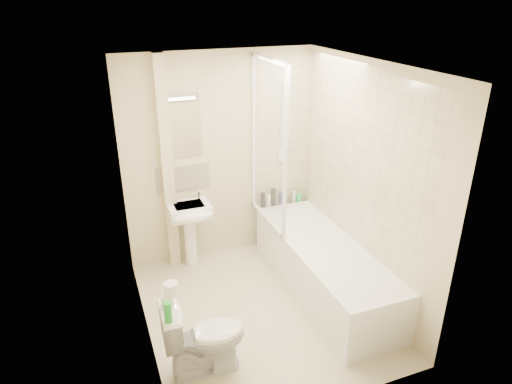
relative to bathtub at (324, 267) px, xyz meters
name	(u,v)px	position (x,y,z in m)	size (l,w,h in m)	color
floor	(260,309)	(-0.75, -0.07, -0.29)	(2.50, 2.50, 0.00)	beige
wall_back	(220,159)	(-0.75, 1.18, 0.91)	(2.20, 0.02, 2.40)	beige
wall_left	(137,222)	(-1.85, -0.07, 0.91)	(0.02, 2.50, 2.40)	beige
wall_right	(365,185)	(0.35, -0.07, 0.91)	(0.02, 2.50, 2.40)	beige
ceiling	(261,66)	(-0.75, -0.07, 2.11)	(2.20, 2.50, 0.02)	white
tile_back	(281,133)	(0.00, 1.16, 1.14)	(0.70, 0.01, 1.75)	beige
tile_right	(362,161)	(0.34, 0.00, 1.14)	(0.01, 2.10, 1.75)	beige
pipe_boxing	(167,167)	(-1.37, 1.12, 0.91)	(0.12, 0.12, 2.40)	beige
splashback	(183,178)	(-1.19, 1.17, 0.74)	(0.60, 0.01, 0.30)	beige
mirror	(180,130)	(-1.19, 1.16, 1.29)	(0.46, 0.01, 0.60)	white
strip_light	(178,96)	(-1.19, 1.14, 1.66)	(0.42, 0.07, 0.07)	silver
bathtub	(324,267)	(0.00, 0.00, 0.00)	(0.70, 2.10, 0.55)	white
shower_screen	(268,145)	(-0.35, 0.73, 1.16)	(0.04, 0.92, 1.80)	white
shower_fixture	(283,124)	(0.00, 1.12, 1.26)	(0.10, 0.16, 0.99)	white
pedestal_sink	(190,219)	(-1.19, 0.94, 0.34)	(0.46, 0.45, 0.89)	white
bottle_black_a	(263,200)	(-0.26, 1.09, 0.35)	(0.05, 0.05, 0.18)	black
bottle_white_a	(269,200)	(-0.19, 1.09, 0.33)	(0.05, 0.05, 0.14)	white
bottle_black_b	(273,197)	(-0.12, 1.09, 0.37)	(0.06, 0.06, 0.22)	black
bottle_blue	(281,198)	(-0.03, 1.09, 0.33)	(0.05, 0.05, 0.15)	navy
bottle_cream	(284,196)	(0.02, 1.09, 0.35)	(0.06, 0.06, 0.18)	beige
bottle_white_b	(294,196)	(0.15, 1.09, 0.33)	(0.05, 0.05, 0.14)	silver
bottle_green	(299,197)	(0.22, 1.09, 0.30)	(0.07, 0.07, 0.09)	#32C658
toilet	(204,337)	(-1.47, -0.64, 0.05)	(0.69, 0.41, 0.68)	white
toilet_roll_lower	(167,301)	(-1.73, -0.58, 0.44)	(0.10, 0.10, 0.09)	white
toilet_roll_upper	(171,289)	(-1.69, -0.57, 0.54)	(0.11, 0.11, 0.11)	white
green_bottle	(168,312)	(-1.76, -0.76, 0.48)	(0.06, 0.06, 0.17)	green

